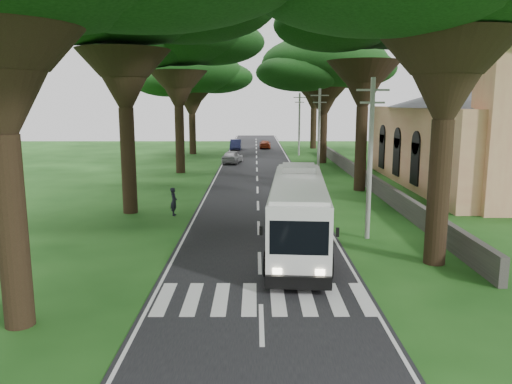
# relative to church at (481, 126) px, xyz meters

# --- Properties ---
(ground) EXTENTS (140.00, 140.00, 0.00)m
(ground) POSITION_rel_church_xyz_m (-17.86, -21.55, -4.91)
(ground) COLOR #194513
(ground) RESTS_ON ground
(road) EXTENTS (8.00, 120.00, 0.04)m
(road) POSITION_rel_church_xyz_m (-17.86, 3.45, -4.90)
(road) COLOR black
(road) RESTS_ON ground
(crosswalk) EXTENTS (8.00, 3.00, 0.01)m
(crosswalk) POSITION_rel_church_xyz_m (-17.86, -23.55, -4.91)
(crosswalk) COLOR silver
(crosswalk) RESTS_ON ground
(property_wall) EXTENTS (0.35, 50.00, 1.20)m
(property_wall) POSITION_rel_church_xyz_m (-8.86, 2.45, -4.31)
(property_wall) COLOR #383533
(property_wall) RESTS_ON ground
(church) EXTENTS (14.00, 24.00, 11.60)m
(church) POSITION_rel_church_xyz_m (0.00, 0.00, 0.00)
(church) COLOR #E69270
(church) RESTS_ON ground
(pole_near) EXTENTS (1.60, 0.24, 8.00)m
(pole_near) POSITION_rel_church_xyz_m (-12.36, -15.55, -0.73)
(pole_near) COLOR gray
(pole_near) RESTS_ON ground
(pole_mid) EXTENTS (1.60, 0.24, 8.00)m
(pole_mid) POSITION_rel_church_xyz_m (-12.36, 4.45, -0.73)
(pole_mid) COLOR gray
(pole_mid) RESTS_ON ground
(pole_far) EXTENTS (1.60, 0.24, 8.00)m
(pole_far) POSITION_rel_church_xyz_m (-12.36, 24.45, -0.73)
(pole_far) COLOR gray
(pole_far) RESTS_ON ground
(tree_l_midb) EXTENTS (13.76, 13.76, 16.00)m
(tree_l_midb) POSITION_rel_church_xyz_m (-25.36, 8.45, 7.99)
(tree_l_midb) COLOR black
(tree_l_midb) RESTS_ON ground
(tree_l_far) EXTENTS (13.40, 13.40, 13.46)m
(tree_l_far) POSITION_rel_church_xyz_m (-26.36, 26.45, 5.58)
(tree_l_far) COLOR black
(tree_l_far) RESTS_ON ground
(tree_r_mida) EXTENTS (12.55, 12.55, 16.05)m
(tree_r_mida) POSITION_rel_church_xyz_m (-9.86, -1.55, 8.22)
(tree_r_mida) COLOR black
(tree_r_mida) RESTS_ON ground
(tree_r_midb) EXTENTS (13.82, 13.82, 14.05)m
(tree_r_midb) POSITION_rel_church_xyz_m (-10.36, 16.45, 6.08)
(tree_r_midb) COLOR black
(tree_r_midb) RESTS_ON ground
(tree_r_far) EXTENTS (15.62, 15.62, 15.42)m
(tree_r_far) POSITION_rel_church_xyz_m (-9.36, 34.45, 7.10)
(tree_r_far) COLOR black
(tree_r_far) RESTS_ON ground
(coach_bus) EXTENTS (3.37, 11.56, 3.36)m
(coach_bus) POSITION_rel_church_xyz_m (-16.05, -17.47, -3.10)
(coach_bus) COLOR white
(coach_bus) RESTS_ON ground
(distant_car_a) EXTENTS (2.55, 4.56, 1.47)m
(distant_car_a) POSITION_rel_church_xyz_m (-20.60, 15.87, -4.15)
(distant_car_a) COLOR #9E9DA1
(distant_car_a) RESTS_ON road
(distant_car_b) EXTENTS (1.55, 4.40, 1.45)m
(distant_car_b) POSITION_rel_church_xyz_m (-20.86, 32.31, -4.15)
(distant_car_b) COLOR navy
(distant_car_b) RESTS_ON road
(distant_car_c) EXTENTS (1.75, 4.12, 1.18)m
(distant_car_c) POSITION_rel_church_xyz_m (-16.56, 34.13, -4.29)
(distant_car_c) COLOR maroon
(distant_car_c) RESTS_ON road
(pedestrian) EXTENTS (0.47, 0.67, 1.72)m
(pedestrian) POSITION_rel_church_xyz_m (-23.01, -10.33, -4.05)
(pedestrian) COLOR black
(pedestrian) RESTS_ON ground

